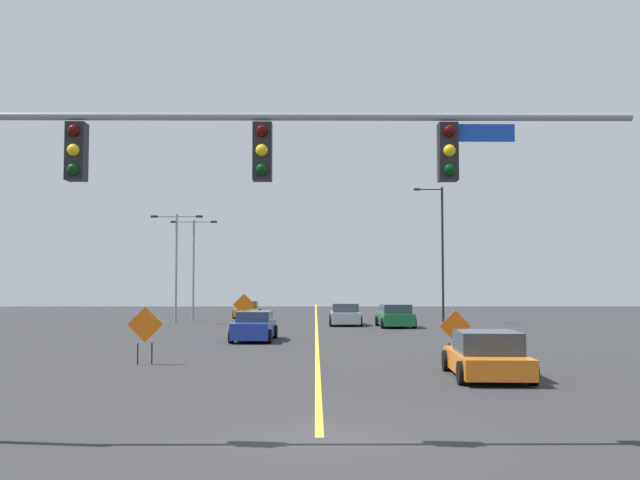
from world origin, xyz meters
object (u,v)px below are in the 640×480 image
construction_sign_median_far (145,328)px  car_green_mid (395,316)px  construction_sign_right_lane (455,328)px  car_yellow_distant (247,310)px  construction_sign_left_shoulder (244,306)px  car_silver_near (345,315)px  car_orange_approaching (487,356)px  traffic_signal_assembly (167,169)px  street_lamp_near_right (194,260)px  street_lamp_far_left (176,258)px  car_blue_passing (254,327)px  street_lamp_far_right (441,248)px

construction_sign_median_far → car_green_mid: 22.58m
construction_sign_right_lane → car_yellow_distant: bearing=109.2°
construction_sign_left_shoulder → car_silver_near: construction_sign_left_shoulder is taller
construction_sign_left_shoulder → car_orange_approaching: size_ratio=0.46×
car_yellow_distant → car_green_mid: bearing=-49.2°
construction_sign_left_shoulder → car_orange_approaching: construction_sign_left_shoulder is taller
construction_sign_left_shoulder → car_orange_approaching: 27.17m
traffic_signal_assembly → street_lamp_near_right: bearing=99.0°
street_lamp_far_left → car_silver_near: bearing=-11.1°
car_blue_passing → car_orange_approaching: bearing=-59.5°
construction_sign_median_far → construction_sign_left_shoulder: construction_sign_left_shoulder is taller
car_yellow_distant → car_blue_passing: car_blue_passing is taller
street_lamp_far_left → car_orange_approaching: (14.33, -27.68, -3.80)m
construction_sign_median_far → car_silver_near: 23.30m
street_lamp_near_right → car_green_mid: street_lamp_near_right is taller
street_lamp_near_right → car_blue_passing: (5.94, -17.80, -3.71)m
construction_sign_left_shoulder → car_orange_approaching: bearing=-69.5°
construction_sign_right_lane → car_orange_approaching: (-0.16, -5.37, -0.46)m
car_blue_passing → street_lamp_far_right: bearing=52.7°
street_lamp_near_right → construction_sign_median_far: size_ratio=3.79×
construction_sign_right_lane → traffic_signal_assembly: bearing=-120.3°
traffic_signal_assembly → car_blue_passing: size_ratio=3.05×
construction_sign_median_far → car_blue_passing: (2.83, 9.84, -0.57)m
car_silver_near → car_blue_passing: bearing=-111.6°
construction_sign_right_lane → construction_sign_left_shoulder: (-9.68, 20.07, 0.18)m
car_blue_passing → car_green_mid: bearing=52.3°
car_orange_approaching → car_blue_passing: bearing=120.5°
street_lamp_far_right → car_yellow_distant: size_ratio=2.41×
street_lamp_far_left → car_green_mid: street_lamp_far_left is taller
street_lamp_near_right → construction_sign_left_shoulder: bearing=-53.2°
traffic_signal_assembly → construction_sign_right_lane: (7.77, 13.28, -3.69)m
car_blue_passing → construction_sign_right_lane: bearing=-44.8°
street_lamp_near_right → construction_sign_median_far: (3.11, -27.64, -3.14)m
construction_sign_right_lane → car_yellow_distant: 31.56m
construction_sign_median_far → construction_sign_left_shoulder: 22.02m
car_silver_near → street_lamp_far_left: bearing=168.9°
car_orange_approaching → construction_sign_left_shoulder: bearing=110.5°
construction_sign_right_lane → construction_sign_left_shoulder: 22.28m
street_lamp_near_right → car_yellow_distant: size_ratio=1.88×
street_lamp_far_right → car_silver_near: 8.61m
traffic_signal_assembly → street_lamp_far_right: street_lamp_far_right is taller
construction_sign_median_far → construction_sign_left_shoulder: size_ratio=0.95×
construction_sign_right_lane → construction_sign_left_shoulder: construction_sign_left_shoulder is taller
construction_sign_right_lane → car_silver_near: construction_sign_right_lane is taller
car_green_mid → car_blue_passing: size_ratio=0.90×
street_lamp_far_right → car_blue_passing: street_lamp_far_right is taller
traffic_signal_assembly → construction_sign_median_far: 12.28m
construction_sign_median_far → car_green_mid: construction_sign_median_far is taller
street_lamp_far_left → construction_sign_right_lane: (14.49, -22.31, -3.34)m
construction_sign_right_lane → street_lamp_near_right: bearing=118.4°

